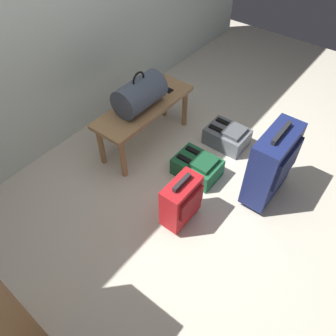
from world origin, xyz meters
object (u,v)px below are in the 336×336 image
cell_phone (165,89)px  backpack_grey (227,136)px  suitcase_upright_navy (272,164)px  suitcase_small_red (181,201)px  bench (144,111)px  backpack_green (197,167)px  duffel_bag_slate (140,94)px

cell_phone → backpack_grey: 0.73m
suitcase_upright_navy → backpack_grey: size_ratio=1.80×
cell_phone → suitcase_small_red: suitcase_small_red is taller
bench → suitcase_small_red: 0.96m
suitcase_upright_navy → suitcase_small_red: suitcase_upright_navy is taller
suitcase_upright_navy → suitcase_small_red: 0.75m
backpack_green → suitcase_upright_navy: bearing=-73.9°
suitcase_small_red → backpack_green: suitcase_small_red is taller
bench → duffel_bag_slate: 0.21m
bench → suitcase_small_red: bearing=-123.0°
bench → suitcase_small_red: suitcase_small_red is taller
suitcase_upright_navy → backpack_green: (-0.16, 0.55, -0.26)m
suitcase_small_red → backpack_grey: bearing=10.2°
backpack_grey → suitcase_small_red: bearing=-169.8°
suitcase_small_red → backpack_green: (0.47, 0.17, -0.15)m
bench → cell_phone: (0.30, -0.00, 0.07)m
backpack_green → duffel_bag_slate: bearing=89.9°
suitcase_upright_navy → backpack_green: 0.63m
backpack_green → bench: bearing=85.8°
backpack_green → backpack_grey: 0.50m
suitcase_upright_navy → backpack_green: suitcase_upright_navy is taller
bench → cell_phone: 0.31m
duffel_bag_slate → backpack_green: duffel_bag_slate is taller
bench → duffel_bag_slate: size_ratio=2.27×
bench → duffel_bag_slate: (-0.04, 0.00, 0.20)m
duffel_bag_slate → backpack_grey: (0.50, -0.62, -0.48)m
duffel_bag_slate → backpack_grey: bearing=-51.4°
bench → backpack_green: (-0.05, -0.62, -0.28)m
bench → suitcase_upright_navy: size_ratio=1.47×
duffel_bag_slate → suitcase_small_red: (-0.47, -0.80, -0.33)m
suitcase_small_red → bench: bearing=57.0°
bench → cell_phone: cell_phone is taller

